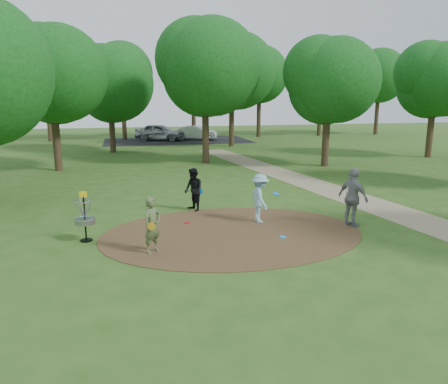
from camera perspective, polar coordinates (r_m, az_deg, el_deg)
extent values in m
plane|color=#2D5119|center=(14.01, 1.12, -5.43)|extent=(100.00, 100.00, 0.00)
cylinder|color=#47301C|center=(14.01, 1.12, -5.39)|extent=(8.40, 8.40, 0.02)
cube|color=#8C7A5B|center=(18.36, 19.57, -1.81)|extent=(7.55, 39.89, 0.01)
cube|color=black|center=(43.46, -6.13, 6.71)|extent=(14.00, 8.00, 0.01)
imported|color=#53653B|center=(12.27, -9.34, -4.30)|extent=(0.69, 0.68, 1.60)
cylinder|color=gold|center=(12.03, -9.46, -4.43)|extent=(0.22, 0.11, 0.22)
imported|color=#8BBCD0|center=(15.11, 4.73, -0.81)|extent=(0.64, 1.10, 1.69)
cylinder|color=#0D7BE6|center=(15.20, 6.79, -0.22)|extent=(0.28, 0.28, 0.08)
imported|color=black|center=(16.58, -4.01, 0.29)|extent=(0.84, 0.95, 1.64)
cylinder|color=blue|center=(16.68, -3.13, 0.06)|extent=(0.23, 0.12, 0.22)
imported|color=gray|center=(15.10, 16.49, -0.72)|extent=(0.87, 1.26, 1.99)
cylinder|color=white|center=(14.99, 16.00, 0.30)|extent=(0.23, 0.11, 0.22)
cylinder|color=#0E9CF0|center=(13.70, 7.69, -5.84)|extent=(0.22, 0.22, 0.02)
cylinder|color=red|center=(15.10, -4.83, -4.03)|extent=(0.22, 0.22, 0.02)
imported|color=#94989B|center=(43.72, -8.39, 7.74)|extent=(5.15, 3.65, 1.63)
imported|color=#B4B8BC|center=(43.81, -3.77, 7.72)|extent=(4.55, 2.82, 1.42)
cylinder|color=black|center=(13.76, -17.70, -3.44)|extent=(0.05, 0.05, 1.35)
cylinder|color=black|center=(13.95, -17.53, -6.03)|extent=(0.36, 0.36, 0.04)
cylinder|color=gray|center=(13.78, -17.69, -3.66)|extent=(0.60, 0.60, 0.16)
torus|color=gray|center=(13.75, -17.71, -3.34)|extent=(0.63, 0.63, 0.03)
torus|color=gray|center=(13.62, -17.86, -1.11)|extent=(0.58, 0.58, 0.02)
cube|color=yellow|center=(13.58, -17.92, -0.29)|extent=(0.22, 0.02, 0.18)
cylinder|color=#332316|center=(27.28, -21.04, 6.58)|extent=(0.44, 0.44, 3.80)
sphere|color=#124514|center=(27.19, -21.61, 13.71)|extent=(5.46, 5.46, 5.46)
cylinder|color=#332316|center=(28.50, -2.43, 7.99)|extent=(0.44, 0.44, 4.18)
sphere|color=#124514|center=(28.46, -2.50, 15.58)|extent=(6.10, 6.10, 6.10)
cylinder|color=#332316|center=(27.90, 13.16, 6.99)|extent=(0.44, 0.44, 3.61)
sphere|color=#124514|center=(27.80, 13.49, 13.58)|extent=(5.10, 5.10, 5.10)
cylinder|color=#332316|center=(35.02, -14.40, 7.82)|extent=(0.44, 0.44, 3.42)
sphere|color=#124514|center=(34.93, -14.70, 13.22)|extent=(5.77, 5.77, 5.77)
cylinder|color=#332316|center=(38.13, 0.99, 9.27)|extent=(0.44, 0.44, 4.37)
sphere|color=#124514|center=(38.12, 1.01, 15.23)|extent=(6.47, 6.47, 6.47)
cylinder|color=#332316|center=(34.41, 25.34, 7.27)|extent=(0.44, 0.44, 3.80)
sphere|color=#124514|center=(34.34, 25.87, 12.74)|extent=(5.08, 5.08, 5.08)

